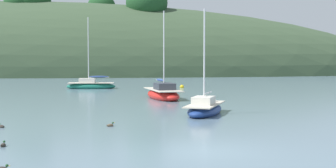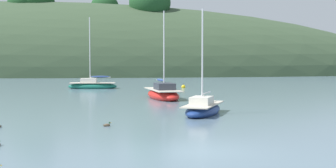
# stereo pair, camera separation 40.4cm
# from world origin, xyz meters

# --- Properties ---
(ground_plane) EXTENTS (400.00, 400.00, 0.00)m
(ground_plane) POSITION_xyz_m (0.00, 0.00, 0.00)
(ground_plane) COLOR slate
(far_shoreline_hill) EXTENTS (150.00, 36.00, 31.63)m
(far_shoreline_hill) POSITION_xyz_m (-24.94, 76.66, 0.10)
(far_shoreline_hill) COLOR #384C33
(far_shoreline_hill) RESTS_ON ground
(sailboat_yellow_far) EXTENTS (3.26, 6.45, 7.13)m
(sailboat_yellow_far) POSITION_xyz_m (-0.35, 20.74, 0.38)
(sailboat_yellow_far) COLOR red
(sailboat_yellow_far) RESTS_ON ground
(sailboat_teal_outer) EXTENTS (5.14, 1.78, 7.68)m
(sailboat_teal_outer) POSITION_xyz_m (-7.35, 33.32, 0.34)
(sailboat_teal_outer) COLOR #196B56
(sailboat_teal_outer) RESTS_ON ground
(sailboat_red_portside) EXTENTS (3.28, 5.17, 6.16)m
(sailboat_red_portside) POSITION_xyz_m (1.53, 10.35, 0.32)
(sailboat_red_portside) COLOR navy
(sailboat_red_portside) RESTS_ON ground
(mooring_buoy_channel) EXTENTS (0.44, 0.44, 0.54)m
(mooring_buoy_channel) POSITION_xyz_m (2.34, 33.78, 0.12)
(mooring_buoy_channel) COLOR yellow
(mooring_buoy_channel) RESTS_ON ground
(duck_straggler) EXTENTS (0.40, 0.34, 0.24)m
(duck_straggler) POSITION_xyz_m (-3.58, 5.93, 0.05)
(duck_straggler) COLOR brown
(duck_straggler) RESTS_ON ground
(duck_lone_left) EXTENTS (0.18, 0.42, 0.24)m
(duck_lone_left) POSITION_xyz_m (-7.15, 1.15, 0.05)
(duck_lone_left) COLOR #2D2823
(duck_lone_left) RESTS_ON ground
(duck_lead) EXTENTS (0.38, 0.35, 0.24)m
(duck_lead) POSITION_xyz_m (-8.59, 5.84, 0.05)
(duck_lead) COLOR #2D2823
(duck_lead) RESTS_ON ground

